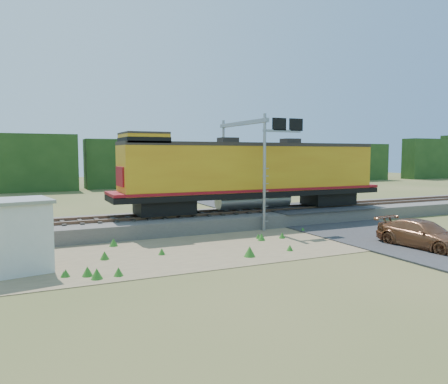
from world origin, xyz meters
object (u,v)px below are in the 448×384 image
signal_gantry (252,144)px  car (423,234)px  locomotive (250,172)px  shed (18,235)px

signal_gantry → car: size_ratio=1.48×
signal_gantry → car: (4.19, -9.34, -4.44)m
locomotive → car: 11.07m
shed → car: bearing=-21.7°
shed → signal_gantry: 14.93m
locomotive → signal_gantry: (-0.24, -0.66, 1.81)m
locomotive → shed: locomotive is taller
shed → signal_gantry: (13.25, 5.80, 3.69)m
locomotive → car: (3.95, -10.00, -2.64)m
locomotive → car: bearing=-68.4°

